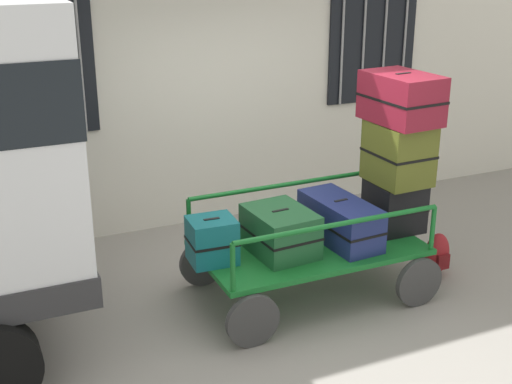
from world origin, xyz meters
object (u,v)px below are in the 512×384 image
suitcase_midleft_bottom (280,231)px  suitcase_midright_bottom (394,205)px  suitcase_left_bottom (212,240)px  luggage_cart (308,255)px  suitcase_midright_top (401,98)px  suitcase_center_bottom (340,221)px  backpack (437,254)px  suitcase_midright_middle (399,153)px

suitcase_midleft_bottom → suitcase_midright_bottom: size_ratio=1.38×
suitcase_left_bottom → suitcase_midright_bottom: bearing=-0.7°
luggage_cart → suitcase_midright_top: size_ratio=2.76×
suitcase_midleft_bottom → suitcase_center_bottom: suitcase_midleft_bottom is taller
suitcase_midright_top → backpack: 1.66m
luggage_cart → suitcase_left_bottom: (-0.94, 0.04, 0.31)m
suitcase_midright_bottom → backpack: suitcase_midright_bottom is taller
suitcase_left_bottom → suitcase_midright_middle: bearing=-1.0°
luggage_cart → suitcase_midleft_bottom: suitcase_midleft_bottom is taller
backpack → suitcase_midright_bottom: bearing=159.7°
suitcase_midleft_bottom → suitcase_center_bottom: (0.62, 0.00, -0.00)m
suitcase_left_bottom → suitcase_midright_bottom: suitcase_midright_bottom is taller
suitcase_left_bottom → backpack: 2.38m
suitcase_midright_middle → suitcase_midright_top: size_ratio=0.78×
luggage_cart → suitcase_midright_middle: size_ratio=3.54×
luggage_cart → suitcase_midright_bottom: (0.94, 0.01, 0.34)m
suitcase_midright_middle → backpack: size_ratio=1.37×
suitcase_midleft_bottom → backpack: suitcase_midleft_bottom is taller
suitcase_midright_bottom → suitcase_midright_top: suitcase_midright_top is taller
suitcase_left_bottom → suitcase_midright_middle: 1.96m
suitcase_left_bottom → suitcase_midright_middle: (1.87, -0.03, 0.57)m
suitcase_midright_top → suitcase_midleft_bottom: bearing=-177.5°
suitcase_center_bottom → suitcase_midright_bottom: bearing=3.6°
suitcase_midleft_bottom → suitcase_midright_middle: size_ratio=1.17×
suitcase_midright_top → backpack: bearing=-21.6°
suitcase_left_bottom → suitcase_midright_top: bearing=-0.4°
suitcase_center_bottom → suitcase_midleft_bottom: bearing=-179.6°
suitcase_midright_top → suitcase_midright_bottom: bearing=-90.0°
suitcase_midright_middle → suitcase_center_bottom: bearing=-177.1°
suitcase_left_bottom → backpack: size_ratio=0.97×
luggage_cart → backpack: size_ratio=4.84×
suitcase_midright_bottom → backpack: size_ratio=1.16×
backpack → suitcase_left_bottom: bearing=175.4°
suitcase_center_bottom → suitcase_midright_middle: (0.62, 0.03, 0.57)m
suitcase_left_bottom → suitcase_midright_top: suitcase_midright_top is taller
suitcase_midleft_bottom → suitcase_center_bottom: size_ratio=0.75×
suitcase_center_bottom → suitcase_midright_top: bearing=4.6°
suitcase_midleft_bottom → suitcase_midright_bottom: suitcase_midright_bottom is taller
suitcase_center_bottom → luggage_cart: bearing=175.2°
suitcase_midleft_bottom → backpack: size_ratio=1.60×
luggage_cart → suitcase_center_bottom: (0.31, -0.03, 0.30)m
suitcase_midright_bottom → backpack: 0.72m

